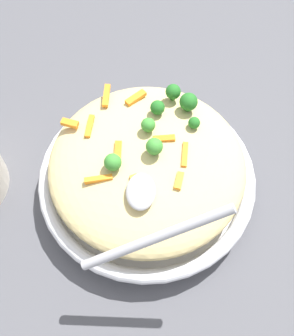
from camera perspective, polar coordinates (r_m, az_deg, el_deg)
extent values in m
plane|color=#4C4C51|center=(0.70, 0.00, -2.65)|extent=(2.40, 2.40, 0.00)
cylinder|color=silver|center=(0.69, 0.00, -2.13)|extent=(0.31, 0.31, 0.03)
torus|color=silver|center=(0.66, 0.00, -1.15)|extent=(0.34, 0.34, 0.02)
torus|color=black|center=(0.66, 0.00, -0.96)|extent=(0.33, 0.33, 0.00)
ellipsoid|color=#D1BA7A|center=(0.63, 0.00, 0.47)|extent=(0.29, 0.29, 0.07)
cube|color=orange|center=(0.65, -10.21, 5.88)|extent=(0.02, 0.03, 0.01)
cube|color=orange|center=(0.59, 4.28, -1.71)|extent=(0.03, 0.01, 0.01)
cube|color=orange|center=(0.64, -7.62, 5.52)|extent=(0.04, 0.01, 0.01)
cube|color=orange|center=(0.61, 5.03, 1.82)|extent=(0.04, 0.01, 0.01)
cube|color=orange|center=(0.62, 2.26, 3.92)|extent=(0.01, 0.03, 0.01)
cube|color=orange|center=(0.59, -6.46, -1.48)|extent=(0.02, 0.04, 0.01)
cube|color=orange|center=(0.68, -5.42, 9.57)|extent=(0.04, 0.01, 0.01)
cube|color=orange|center=(0.58, -1.40, -2.11)|extent=(0.03, 0.02, 0.01)
cube|color=orange|center=(0.67, -1.51, 9.30)|extent=(0.03, 0.03, 0.01)
cube|color=orange|center=(0.61, -3.85, 2.57)|extent=(0.03, 0.01, 0.01)
cylinder|color=#205B1C|center=(0.66, 5.44, 7.99)|extent=(0.01, 0.01, 0.01)
sphere|color=#236B23|center=(0.65, 5.54, 8.74)|extent=(0.03, 0.03, 0.03)
cylinder|color=#377928|center=(0.62, 0.22, 5.15)|extent=(0.01, 0.01, 0.01)
sphere|color=#3D8E33|center=(0.62, 0.23, 5.74)|extent=(0.02, 0.02, 0.02)
cylinder|color=#377928|center=(0.60, 0.96, 1.97)|extent=(0.01, 0.01, 0.01)
sphere|color=#3D8E33|center=(0.59, 0.98, 2.65)|extent=(0.02, 0.02, 0.02)
cylinder|color=#205B1C|center=(0.64, 6.21, 5.53)|extent=(0.01, 0.01, 0.01)
sphere|color=#236B23|center=(0.63, 6.28, 6.00)|extent=(0.02, 0.02, 0.02)
cylinder|color=#205B1C|center=(0.67, 3.43, 9.40)|extent=(0.01, 0.01, 0.01)
sphere|color=#236B23|center=(0.66, 3.49, 10.08)|extent=(0.02, 0.02, 0.02)
cylinder|color=#377928|center=(0.60, -4.49, 0.17)|extent=(0.01, 0.01, 0.01)
sphere|color=#3D8E33|center=(0.59, -4.57, 0.77)|extent=(0.02, 0.02, 0.02)
cylinder|color=#205B1C|center=(0.65, 1.39, 7.45)|extent=(0.01, 0.01, 0.01)
sphere|color=#236B23|center=(0.64, 1.41, 8.03)|extent=(0.02, 0.02, 0.02)
ellipsoid|color=#B7B7BC|center=(0.57, -0.83, -3.15)|extent=(0.06, 0.04, 0.02)
cylinder|color=#B7B7BC|center=(0.49, 0.92, -9.37)|extent=(0.05, 0.18, 0.11)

